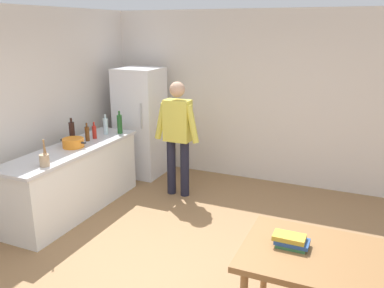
{
  "coord_description": "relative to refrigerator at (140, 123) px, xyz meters",
  "views": [
    {
      "loc": [
        1.48,
        -3.19,
        2.44
      ],
      "look_at": [
        -0.47,
        1.26,
        1.01
      ],
      "focal_mm": 37.41,
      "sensor_mm": 36.0,
      "label": 1
    }
  ],
  "objects": [
    {
      "name": "ground_plane",
      "position": [
        1.9,
        -2.4,
        -0.9
      ],
      "size": [
        14.0,
        14.0,
        0.0
      ],
      "primitive_type": "plane",
      "color": "#936D47"
    },
    {
      "name": "wall_back",
      "position": [
        1.9,
        0.6,
        0.45
      ],
      "size": [
        6.4,
        0.12,
        2.7
      ],
      "primitive_type": "cube",
      "color": "silver",
      "rests_on": "ground_plane"
    },
    {
      "name": "kitchen_counter",
      "position": [
        -0.1,
        -1.6,
        -0.45
      ],
      "size": [
        0.64,
        2.2,
        0.9
      ],
      "color": "white",
      "rests_on": "ground_plane"
    },
    {
      "name": "refrigerator",
      "position": [
        0.0,
        0.0,
        0.0
      ],
      "size": [
        0.7,
        0.67,
        1.8
      ],
      "color": "white",
      "rests_on": "ground_plane"
    },
    {
      "name": "person",
      "position": [
        0.95,
        -0.55,
        0.08
      ],
      "size": [
        0.7,
        0.22,
        1.7
      ],
      "color": "#1E1E2D",
      "rests_on": "ground_plane"
    },
    {
      "name": "dining_table",
      "position": [
        3.3,
        -2.7,
        -0.23
      ],
      "size": [
        1.4,
        0.9,
        0.75
      ],
      "color": "olive",
      "rests_on": "ground_plane"
    },
    {
      "name": "cooking_pot",
      "position": [
        -0.09,
        -1.57,
        0.06
      ],
      "size": [
        0.4,
        0.28,
        0.12
      ],
      "color": "orange",
      "rests_on": "kitchen_counter"
    },
    {
      "name": "utensil_jar",
      "position": [
        0.11,
        -2.31,
        0.08
      ],
      "size": [
        0.11,
        0.11,
        0.32
      ],
      "color": "tan",
      "rests_on": "kitchen_counter"
    },
    {
      "name": "bottle_wine_dark",
      "position": [
        -0.27,
        -1.37,
        0.15
      ],
      "size": [
        0.08,
        0.08,
        0.34
      ],
      "color": "black",
      "rests_on": "kitchen_counter"
    },
    {
      "name": "bottle_water_clear",
      "position": [
        -0.09,
        -0.84,
        0.13
      ],
      "size": [
        0.07,
        0.07,
        0.3
      ],
      "color": "silver",
      "rests_on": "kitchen_counter"
    },
    {
      "name": "bottle_sauce_red",
      "position": [
        -0.1,
        -1.11,
        0.1
      ],
      "size": [
        0.06,
        0.06,
        0.24
      ],
      "color": "#B22319",
      "rests_on": "kitchen_counter"
    },
    {
      "name": "bottle_wine_green",
      "position": [
        0.07,
        -0.72,
        0.15
      ],
      "size": [
        0.08,
        0.08,
        0.34
      ],
      "color": "#1E5123",
      "rests_on": "kitchen_counter"
    },
    {
      "name": "bottle_beer_brown",
      "position": [
        -0.11,
        -1.25,
        0.11
      ],
      "size": [
        0.06,
        0.06,
        0.26
      ],
      "color": "#5B3314",
      "rests_on": "kitchen_counter"
    },
    {
      "name": "book_stack",
      "position": [
        2.97,
        -2.68,
        -0.1
      ],
      "size": [
        0.28,
        0.18,
        0.1
      ],
      "color": "#387A47",
      "rests_on": "dining_table"
    }
  ]
}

